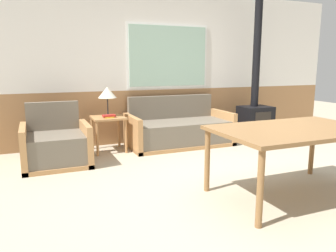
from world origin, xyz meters
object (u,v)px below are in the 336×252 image
at_px(couch, 179,131).
at_px(dining_table, 294,134).
at_px(armchair, 56,146).
at_px(table_lamp, 107,93).
at_px(wood_stove, 255,106).
at_px(side_table, 108,123).

relative_size(couch, dining_table, 1.08).
xyz_separation_m(armchair, table_lamp, (0.87, 0.54, 0.67)).
relative_size(table_lamp, wood_stove, 0.19).
bearing_deg(table_lamp, armchair, -148.21).
bearing_deg(dining_table, wood_stove, 60.50).
height_order(armchair, dining_table, armchair).
bearing_deg(armchair, dining_table, -58.32).
xyz_separation_m(couch, side_table, (-1.23, 0.07, 0.21)).
relative_size(armchair, dining_table, 0.55).
bearing_deg(side_table, armchair, -152.20).
height_order(table_lamp, dining_table, table_lamp).
distance_m(table_lamp, dining_table, 3.03).
xyz_separation_m(side_table, wood_stove, (2.80, -0.12, 0.15)).
relative_size(couch, side_table, 3.15).
bearing_deg(side_table, dining_table, -61.70).
distance_m(table_lamp, wood_stove, 2.80).
distance_m(side_table, wood_stove, 2.80).
bearing_deg(wood_stove, side_table, 177.59).
bearing_deg(armchair, side_table, 13.22).
bearing_deg(couch, table_lamp, 172.65).
bearing_deg(dining_table, side_table, 118.30).
height_order(couch, wood_stove, wood_stove).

